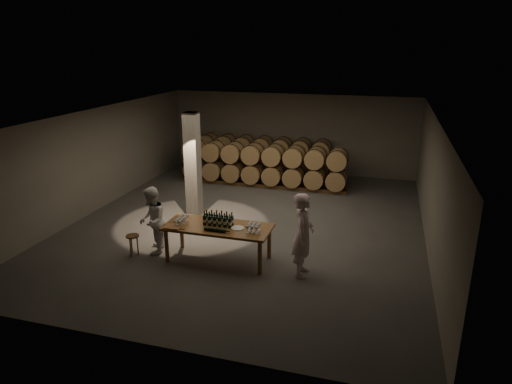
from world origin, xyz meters
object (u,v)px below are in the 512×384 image
(tasting_table, at_px, (218,230))
(plate, at_px, (238,228))
(bottle_cluster, at_px, (218,220))
(notebook_near, at_px, (175,228))
(stool, at_px, (133,239))
(person_man, at_px, (303,235))
(person_woman, at_px, (152,221))

(tasting_table, bearing_deg, plate, -2.02)
(bottle_cluster, bearing_deg, notebook_near, -151.37)
(notebook_near, bearing_deg, plate, 14.00)
(plate, relative_size, notebook_near, 1.32)
(bottle_cluster, distance_m, plate, 0.53)
(stool, distance_m, person_man, 4.32)
(person_woman, bearing_deg, stool, -76.27)
(tasting_table, distance_m, stool, 2.21)
(stool, bearing_deg, tasting_table, 9.34)
(bottle_cluster, height_order, stool, bottle_cluster)
(bottle_cluster, xyz_separation_m, stool, (-2.15, -0.41, -0.59))
(tasting_table, distance_m, person_man, 2.14)
(person_man, height_order, person_woman, person_man)
(bottle_cluster, height_order, notebook_near, bottle_cluster)
(tasting_table, xyz_separation_m, stool, (-2.16, -0.35, -0.35))
(tasting_table, height_order, notebook_near, notebook_near)
(plate, bearing_deg, bottle_cluster, 172.07)
(person_man, distance_m, person_woman, 3.86)
(tasting_table, bearing_deg, person_woman, -177.55)
(bottle_cluster, height_order, person_woman, person_woman)
(plate, xyz_separation_m, person_man, (1.61, -0.14, 0.08))
(notebook_near, distance_m, person_woman, 0.90)
(bottle_cluster, xyz_separation_m, person_woman, (-1.73, -0.13, -0.16))
(plate, distance_m, notebook_near, 1.49)
(tasting_table, relative_size, notebook_near, 10.95)
(person_man, bearing_deg, bottle_cluster, 83.71)
(notebook_near, xyz_separation_m, person_woman, (-0.82, 0.37, -0.04))
(tasting_table, xyz_separation_m, plate, (0.51, -0.02, 0.11))
(tasting_table, xyz_separation_m, person_man, (2.12, -0.16, 0.19))
(tasting_table, height_order, person_woman, person_woman)
(person_man, relative_size, person_woman, 1.13)
(plate, bearing_deg, tasting_table, 177.98)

